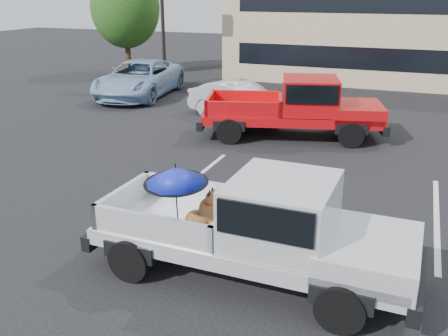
{
  "coord_description": "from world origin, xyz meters",
  "views": [
    {
      "loc": [
        2.25,
        -8.95,
        4.79
      ],
      "look_at": [
        -1.27,
        0.06,
        1.3
      ],
      "focal_mm": 40.0,
      "sensor_mm": 36.0,
      "label": 1
    }
  ],
  "objects_px": {
    "red_pickup": "(304,105)",
    "silver_sedan": "(240,101)",
    "silver_pickup": "(268,225)",
    "blue_suv": "(139,79)",
    "tree_left": "(125,8)"
  },
  "relations": [
    {
      "from": "silver_pickup",
      "to": "red_pickup",
      "type": "relative_size",
      "value": 0.88
    },
    {
      "from": "silver_sedan",
      "to": "tree_left",
      "type": "bearing_deg",
      "value": 70.1
    },
    {
      "from": "red_pickup",
      "to": "silver_sedan",
      "type": "height_order",
      "value": "red_pickup"
    },
    {
      "from": "tree_left",
      "to": "red_pickup",
      "type": "height_order",
      "value": "tree_left"
    },
    {
      "from": "silver_sedan",
      "to": "blue_suv",
      "type": "xyz_separation_m",
      "value": [
        -5.83,
        2.31,
        0.12
      ]
    },
    {
      "from": "silver_pickup",
      "to": "silver_sedan",
      "type": "relative_size",
      "value": 1.34
    },
    {
      "from": "silver_pickup",
      "to": "red_pickup",
      "type": "height_order",
      "value": "silver_pickup"
    },
    {
      "from": "tree_left",
      "to": "red_pickup",
      "type": "bearing_deg",
      "value": -37.27
    },
    {
      "from": "tree_left",
      "to": "silver_pickup",
      "type": "relative_size",
      "value": 1.05
    },
    {
      "from": "silver_pickup",
      "to": "silver_sedan",
      "type": "height_order",
      "value": "silver_pickup"
    },
    {
      "from": "silver_pickup",
      "to": "blue_suv",
      "type": "distance_m",
      "value": 16.39
    },
    {
      "from": "tree_left",
      "to": "blue_suv",
      "type": "bearing_deg",
      "value": -54.42
    },
    {
      "from": "red_pickup",
      "to": "blue_suv",
      "type": "relative_size",
      "value": 1.1
    },
    {
      "from": "silver_sedan",
      "to": "blue_suv",
      "type": "bearing_deg",
      "value": 87.46
    },
    {
      "from": "blue_suv",
      "to": "silver_sedan",
      "type": "bearing_deg",
      "value": -29.05
    }
  ]
}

